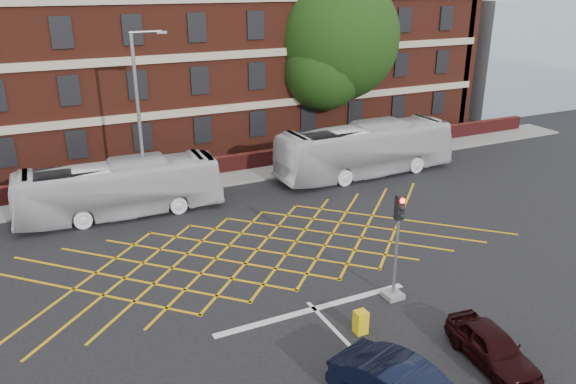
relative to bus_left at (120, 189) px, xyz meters
name	(u,v)px	position (x,y,z in m)	size (l,w,h in m)	color
ground	(275,269)	(4.77, -8.93, -1.46)	(120.00, 120.00, 0.00)	black
victorian_building	(148,36)	(5.01, 13.07, 6.37)	(51.00, 12.17, 20.40)	#552115
boundary_wall	(188,170)	(4.77, 4.07, -0.91)	(56.00, 0.50, 1.10)	#4E1415
far_pavement	(193,182)	(4.77, 3.07, -1.40)	(60.00, 3.00, 0.12)	slate
glass_block	(505,53)	(38.77, 12.07, 3.54)	(14.00, 10.00, 10.00)	#99B2BF
box_junction_hatching	(257,250)	(4.77, -6.93, -1.45)	(11.50, 0.12, 0.02)	#CC990C
stop_line	(314,309)	(4.77, -12.43, -1.45)	(8.00, 0.30, 0.02)	silver
bus_left	(120,189)	(0.00, 0.00, 0.00)	(2.46, 10.50, 2.92)	silver
bus_right	(366,150)	(15.08, -0.12, 0.18)	(2.76, 11.80, 3.29)	silver
car_maroon	(492,347)	(8.39, -17.69, -0.85)	(1.45, 3.61, 1.23)	black
deciduous_tree	(336,47)	(17.31, 7.65, 5.58)	(9.11, 9.11, 12.23)	black
traffic_light_near	(396,257)	(7.93, -13.04, 0.30)	(0.70, 0.70, 4.27)	slate
street_lamp	(143,151)	(1.45, 0.34, 1.76)	(2.25, 1.00, 9.28)	slate
utility_cabinet	(361,322)	(5.51, -14.45, -1.04)	(0.43, 0.41, 0.85)	yellow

